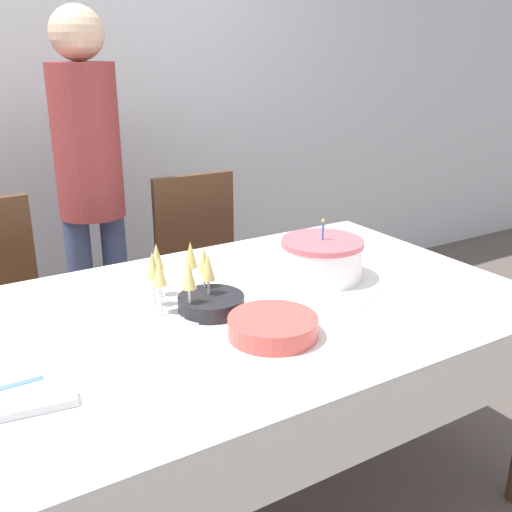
{
  "coord_description": "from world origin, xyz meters",
  "views": [
    {
      "loc": [
        -0.72,
        -1.47,
        1.51
      ],
      "look_at": [
        0.24,
        0.08,
        0.87
      ],
      "focal_mm": 42.0,
      "sensor_mm": 36.0,
      "label": 1
    }
  ],
  "objects_px": {
    "champagne_tray": "(181,278)",
    "person_standing": "(89,170)",
    "dining_chair_far_right": "(206,270)",
    "plate_stack_main": "(273,327)",
    "plate_stack_dessert": "(211,304)",
    "birthday_cake": "(322,259)"
  },
  "relations": [
    {
      "from": "dining_chair_far_right",
      "to": "plate_stack_main",
      "type": "bearing_deg",
      "value": -107.72
    },
    {
      "from": "birthday_cake",
      "to": "plate_stack_main",
      "type": "distance_m",
      "value": 0.48
    },
    {
      "from": "champagne_tray",
      "to": "plate_stack_dessert",
      "type": "height_order",
      "value": "champagne_tray"
    },
    {
      "from": "plate_stack_main",
      "to": "person_standing",
      "type": "xyz_separation_m",
      "value": [
        -0.1,
        1.28,
        0.23
      ]
    },
    {
      "from": "champagne_tray",
      "to": "person_standing",
      "type": "height_order",
      "value": "person_standing"
    },
    {
      "from": "dining_chair_far_right",
      "to": "plate_stack_main",
      "type": "distance_m",
      "value": 1.19
    },
    {
      "from": "birthday_cake",
      "to": "plate_stack_dessert",
      "type": "xyz_separation_m",
      "value": [
        -0.46,
        -0.05,
        -0.04
      ]
    },
    {
      "from": "dining_chair_far_right",
      "to": "plate_stack_main",
      "type": "relative_size",
      "value": 3.8
    },
    {
      "from": "birthday_cake",
      "to": "person_standing",
      "type": "bearing_deg",
      "value": 115.97
    },
    {
      "from": "dining_chair_far_right",
      "to": "plate_stack_dessert",
      "type": "bearing_deg",
      "value": -115.78
    },
    {
      "from": "dining_chair_far_right",
      "to": "birthday_cake",
      "type": "xyz_separation_m",
      "value": [
        0.03,
        -0.82,
        0.3
      ]
    },
    {
      "from": "birthday_cake",
      "to": "dining_chair_far_right",
      "type": "bearing_deg",
      "value": 92.29
    },
    {
      "from": "plate_stack_main",
      "to": "dining_chair_far_right",
      "type": "bearing_deg",
      "value": 72.28
    },
    {
      "from": "plate_stack_dessert",
      "to": "person_standing",
      "type": "distance_m",
      "value": 1.07
    },
    {
      "from": "champagne_tray",
      "to": "plate_stack_main",
      "type": "bearing_deg",
      "value": -68.62
    },
    {
      "from": "birthday_cake",
      "to": "champagne_tray",
      "type": "relative_size",
      "value": 0.93
    },
    {
      "from": "dining_chair_far_right",
      "to": "birthday_cake",
      "type": "distance_m",
      "value": 0.88
    },
    {
      "from": "plate_stack_main",
      "to": "birthday_cake",
      "type": "bearing_deg",
      "value": 36.4
    },
    {
      "from": "birthday_cake",
      "to": "person_standing",
      "type": "distance_m",
      "value": 1.13
    },
    {
      "from": "plate_stack_dessert",
      "to": "person_standing",
      "type": "xyz_separation_m",
      "value": [
        -0.03,
        1.05,
        0.23
      ]
    },
    {
      "from": "champagne_tray",
      "to": "plate_stack_main",
      "type": "height_order",
      "value": "champagne_tray"
    },
    {
      "from": "dining_chair_far_right",
      "to": "plate_stack_main",
      "type": "xyz_separation_m",
      "value": [
        -0.35,
        -1.11,
        0.26
      ]
    }
  ]
}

